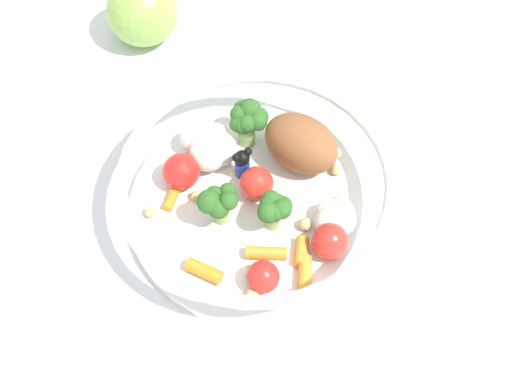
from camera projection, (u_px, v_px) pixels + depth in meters
name	position (u px, v px, depth m)	size (l,w,h in m)	color
ground_plane	(252.00, 223.00, 0.66)	(2.40, 2.40, 0.00)	white
food_container	(260.00, 185.00, 0.65)	(0.24, 0.24, 0.06)	white
loose_apple	(142.00, 11.00, 0.76)	(0.08, 0.08, 0.09)	#8CB74C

